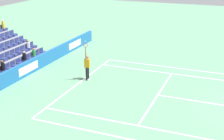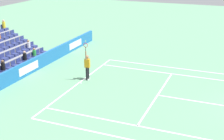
{
  "view_description": "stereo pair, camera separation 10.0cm",
  "coord_description": "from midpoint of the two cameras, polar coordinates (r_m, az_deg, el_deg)",
  "views": [
    {
      "loc": [
        18.1,
        -2.25,
        8.25
      ],
      "look_at": [
        -0.39,
        -9.62,
        1.1
      ],
      "focal_mm": 51.71,
      "sensor_mm": 36.0,
      "label": 1
    },
    {
      "loc": [
        18.06,
        -2.16,
        8.25
      ],
      "look_at": [
        -0.39,
        -9.62,
        1.1
      ],
      "focal_mm": 51.71,
      "sensor_mm": 36.0,
      "label": 2
    }
  ],
  "objects": [
    {
      "name": "line_service",
      "position": [
        20.31,
        7.95,
        -4.4
      ],
      "size": [
        8.23,
        0.1,
        0.01
      ],
      "primitive_type": "cube",
      "color": "white",
      "rests_on": "ground"
    },
    {
      "name": "tennis_player",
      "position": [
        22.28,
        -4.54,
        0.69
      ],
      "size": [
        0.53,
        0.38,
        2.85
      ],
      "color": "black",
      "rests_on": "ground"
    },
    {
      "name": "line_centre_service",
      "position": [
        19.89,
        16.95,
        -5.65
      ],
      "size": [
        0.1,
        6.4,
        0.01
      ],
      "primitive_type": "cube",
      "color": "white",
      "rests_on": "ground"
    },
    {
      "name": "sponsor_barrier",
      "position": [
        24.04,
        -14.83,
        0.32
      ],
      "size": [
        21.31,
        0.22,
        1.04
      ],
      "color": "#1E66AD",
      "rests_on": "ground"
    },
    {
      "name": "line_singles_sideline_left",
      "position": [
        16.64,
        5.95,
        -10.06
      ],
      "size": [
        0.1,
        11.89,
        0.01
      ],
      "primitive_type": "cube",
      "color": "white",
      "rests_on": "ground"
    },
    {
      "name": "line_centre_mark",
      "position": [
        22.06,
        -5.74,
        -2.29
      ],
      "size": [
        0.1,
        0.2,
        0.01
      ],
      "primitive_type": "cube",
      "color": "white",
      "rests_on": "ground"
    },
    {
      "name": "line_baseline",
      "position": [
        22.1,
        -5.97,
        -2.25
      ],
      "size": [
        10.97,
        0.1,
        0.01
      ],
      "primitive_type": "cube",
      "color": "white",
      "rests_on": "ground"
    },
    {
      "name": "line_singles_sideline_right",
      "position": [
        23.97,
        11.43,
        -0.77
      ],
      "size": [
        0.1,
        11.89,
        0.01
      ],
      "primitive_type": "cube",
      "color": "white",
      "rests_on": "ground"
    },
    {
      "name": "line_doubles_sideline_right",
      "position": [
        25.24,
        12.02,
        0.25
      ],
      "size": [
        0.1,
        11.89,
        0.01
      ],
      "primitive_type": "cube",
      "color": "white",
      "rests_on": "ground"
    }
  ]
}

